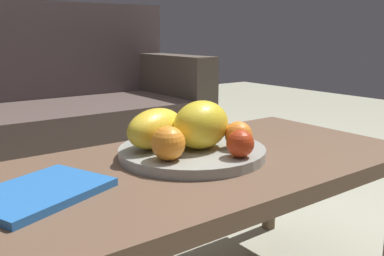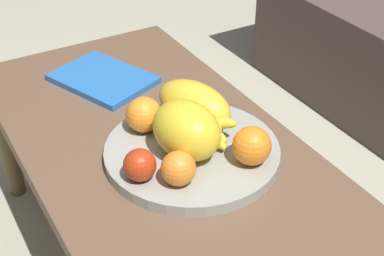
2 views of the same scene
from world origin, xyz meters
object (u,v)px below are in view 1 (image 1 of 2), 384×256
orange_front (168,143)px  couch (30,125)px  orange_left (204,122)px  orange_right (239,135)px  apple_front (240,144)px  magazine (40,192)px  coffee_table (188,181)px  fruit_bowl (192,152)px  melon_large_front (201,125)px  melon_smaller_beside (156,128)px  banana_bunch (173,133)px

orange_front → couch: bearing=87.9°
orange_left → orange_right: bearing=-95.9°
apple_front → orange_left: bearing=73.3°
orange_right → magazine: orange_right is taller
coffee_table → orange_right: (0.13, -0.04, 0.11)m
fruit_bowl → orange_left: 0.14m
coffee_table → orange_front: orange_front is taller
couch → melon_large_front: 1.27m
melon_large_front → coffee_table: bearing=-161.0°
orange_front → apple_front: bearing=-28.7°
melon_large_front → orange_left: bearing=48.4°
melon_smaller_beside → orange_front: bearing=-107.2°
orange_left → magazine: (-0.50, -0.12, -0.06)m
melon_large_front → magazine: size_ratio=0.64×
orange_right → magazine: (-0.48, 0.04, -0.05)m
fruit_bowl → melon_large_front: melon_large_front is taller
orange_front → orange_left: size_ratio=0.99×
couch → melon_large_front: size_ratio=10.68×
fruit_bowl → couch: bearing=92.9°
orange_right → apple_front: size_ratio=1.06×
fruit_bowl → melon_smaller_beside: melon_smaller_beside is taller
coffee_table → orange_front: size_ratio=15.14×
orange_front → apple_front: orange_front is taller
orange_front → orange_left: bearing=32.8°
couch → banana_bunch: couch is taller
coffee_table → banana_bunch: bearing=81.2°
melon_large_front → banana_bunch: bearing=120.1°
orange_left → apple_front: 0.23m
banana_bunch → magazine: banana_bunch is taller
couch → banana_bunch: (0.04, -1.18, 0.18)m
melon_smaller_beside → apple_front: bearing=-58.9°
coffee_table → couch: size_ratio=0.71×
melon_smaller_beside → orange_front: size_ratio=2.35×
orange_left → apple_front: (-0.07, -0.22, -0.01)m
couch → magazine: (-0.34, -1.27, 0.13)m
orange_front → banana_bunch: (0.08, 0.11, -0.01)m
orange_left → apple_front: bearing=-106.7°
melon_large_front → orange_left: (0.09, 0.10, -0.02)m
fruit_bowl → banana_bunch: (-0.03, 0.05, 0.04)m
couch → orange_right: bearing=-83.5°
orange_right → banana_bunch: bearing=131.3°
fruit_bowl → magazine: 0.40m
melon_large_front → orange_front: 0.13m
orange_front → melon_large_front: bearing=16.7°
orange_left → magazine: size_ratio=0.32×
coffee_table → orange_right: size_ratio=17.31×
melon_large_front → melon_smaller_beside: 0.12m
orange_front → coffee_table: bearing=14.9°
orange_front → banana_bunch: 0.14m
apple_front → banana_bunch: apple_front is taller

